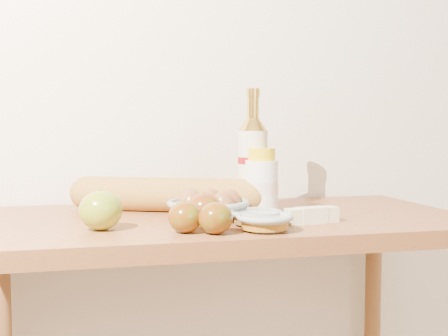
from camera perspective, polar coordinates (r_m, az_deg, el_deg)
The scene contains 13 objects.
back_wall at distance 1.70m, azimuth -2.86°, elevation 10.31°, with size 3.50×0.02×2.60m, color silver.
table at distance 1.41m, azimuth -0.29°, elevation -9.87°, with size 1.20×0.60×0.90m.
bourbon_bottle at distance 1.47m, azimuth 2.95°, elevation 0.70°, with size 0.10×0.10×0.32m.
cream_bottle at distance 1.41m, azimuth 3.84°, elevation -1.57°, with size 0.10×0.10×0.16m.
egg_bowl at distance 1.33m, azimuth -1.58°, elevation -3.96°, with size 0.25×0.25×0.07m.
baguette at distance 1.45m, azimuth -5.78°, elevation -2.71°, with size 0.52×0.29×0.09m.
apple_yellowgreen at distance 1.21m, azimuth -12.41°, elevation -4.21°, with size 0.12×0.12×0.08m.
apple_redgreen_front at distance 1.16m, azimuth -3.96°, elevation -4.99°, with size 0.09×0.09×0.07m.
apple_redgreen_right at distance 1.25m, azimuth -2.00°, elevation -4.15°, with size 0.09×0.09×0.07m.
sugar_bowl at distance 1.24m, azimuth 3.28°, elevation -5.05°, with size 0.13×0.13×0.03m.
syrup_bowl at distance 1.18m, azimuth 4.16°, elevation -5.52°, with size 0.13×0.13×0.03m.
butter_stick at distance 1.29m, azimuth 8.91°, elevation -4.78°, with size 0.13×0.05×0.04m.
apple_extra at distance 1.14m, azimuth -0.88°, elevation -5.11°, with size 0.09×0.09×0.07m.
Camera 1 is at (-0.31, -0.15, 1.11)m, focal length 45.00 mm.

